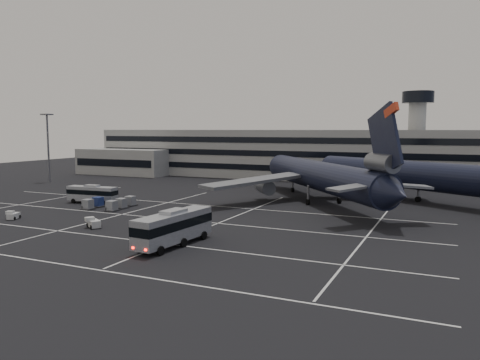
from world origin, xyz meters
name	(u,v)px	position (x,y,z in m)	size (l,w,h in m)	color
ground	(137,222)	(0.00, 0.00, 0.00)	(260.00, 260.00, 0.00)	black
lane_markings	(145,221)	(0.95, 0.72, 0.01)	(90.00, 55.62, 0.01)	silver
terminal	(277,154)	(-2.95, 71.14, 6.93)	(125.00, 26.00, 24.00)	gray
hills	(391,185)	(17.99, 170.00, -12.07)	(352.00, 180.00, 44.00)	#38332B
lightpole_left	(48,138)	(-55.00, 35.00, 11.82)	(2.40, 2.40, 18.28)	slate
trijet_main	(321,176)	(21.06, 29.80, 5.25)	(40.63, 48.56, 18.08)	black
trijet_far	(423,175)	(38.95, 38.17, 5.43)	(51.99, 36.05, 18.08)	black
bus_near	(174,226)	(13.35, -10.32, 2.44)	(4.04, 12.81, 4.45)	gray
bus_far	(92,193)	(-18.65, 11.07, 1.96)	(10.32, 3.19, 3.59)	gray
tug_a	(13,215)	(-18.89, -6.54, 0.61)	(1.99, 2.46, 1.38)	beige
tug_b	(94,223)	(-2.78, -6.26, 0.70)	(2.83, 2.52, 1.57)	beige
uld_cluster	(110,203)	(-12.36, 8.53, 0.89)	(7.54, 8.69, 1.83)	#2D2D30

